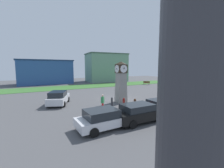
{
  "coord_description": "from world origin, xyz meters",
  "views": [
    {
      "loc": [
        -10.58,
        -17.91,
        4.47
      ],
      "look_at": [
        -0.25,
        1.25,
        2.0
      ],
      "focal_mm": 24.0,
      "sensor_mm": 36.0,
      "label": 1
    }
  ],
  "objects_px": {
    "bollard_far_row": "(135,103)",
    "bench": "(147,83)",
    "bollard_near_tower": "(112,102)",
    "pedestrian_near_bench": "(103,102)",
    "car_navy_sedan": "(104,119)",
    "car_silver_hatch": "(179,89)",
    "car_far_lot": "(59,98)",
    "car_by_building": "(162,107)",
    "bollard_end_row": "(148,104)",
    "clock_tower": "(121,82)",
    "car_near_tower": "(140,112)",
    "bollard_mid_row": "(124,103)",
    "street_lamp_near_road": "(205,70)"
  },
  "relations": [
    {
      "from": "car_far_lot",
      "to": "car_by_building",
      "type": "bearing_deg",
      "value": -47.26
    },
    {
      "from": "car_by_building",
      "to": "street_lamp_near_road",
      "type": "distance_m",
      "value": 20.17
    },
    {
      "from": "car_navy_sedan",
      "to": "car_silver_hatch",
      "type": "xyz_separation_m",
      "value": [
        17.35,
        7.12,
        0.06
      ]
    },
    {
      "from": "bollard_far_row",
      "to": "car_navy_sedan",
      "type": "bearing_deg",
      "value": -147.58
    },
    {
      "from": "car_far_lot",
      "to": "clock_tower",
      "type": "bearing_deg",
      "value": -19.06
    },
    {
      "from": "bollard_mid_row",
      "to": "bollard_near_tower",
      "type": "bearing_deg",
      "value": 126.72
    },
    {
      "from": "bollard_end_row",
      "to": "car_silver_hatch",
      "type": "bearing_deg",
      "value": 22.9
    },
    {
      "from": "car_near_tower",
      "to": "bench",
      "type": "height_order",
      "value": "car_near_tower"
    },
    {
      "from": "car_near_tower",
      "to": "street_lamp_near_road",
      "type": "height_order",
      "value": "street_lamp_near_road"
    },
    {
      "from": "bollard_end_row",
      "to": "bollard_far_row",
      "type": "bearing_deg",
      "value": 143.51
    },
    {
      "from": "clock_tower",
      "to": "bollard_near_tower",
      "type": "distance_m",
      "value": 3.17
    },
    {
      "from": "clock_tower",
      "to": "car_far_lot",
      "type": "height_order",
      "value": "clock_tower"
    },
    {
      "from": "car_silver_hatch",
      "to": "car_far_lot",
      "type": "bearing_deg",
      "value": 174.36
    },
    {
      "from": "bollard_near_tower",
      "to": "bench",
      "type": "bearing_deg",
      "value": 38.93
    },
    {
      "from": "bollard_far_row",
      "to": "car_silver_hatch",
      "type": "bearing_deg",
      "value": 17.28
    },
    {
      "from": "clock_tower",
      "to": "pedestrian_near_bench",
      "type": "xyz_separation_m",
      "value": [
        -3.7,
        -2.41,
        -1.64
      ]
    },
    {
      "from": "car_by_building",
      "to": "car_silver_hatch",
      "type": "distance_m",
      "value": 13.01
    },
    {
      "from": "bollard_end_row",
      "to": "bench",
      "type": "relative_size",
      "value": 0.64
    },
    {
      "from": "clock_tower",
      "to": "car_near_tower",
      "type": "bearing_deg",
      "value": -109.2
    },
    {
      "from": "bollard_mid_row",
      "to": "pedestrian_near_bench",
      "type": "height_order",
      "value": "pedestrian_near_bench"
    },
    {
      "from": "clock_tower",
      "to": "pedestrian_near_bench",
      "type": "height_order",
      "value": "clock_tower"
    },
    {
      "from": "pedestrian_near_bench",
      "to": "car_navy_sedan",
      "type": "bearing_deg",
      "value": -113.36
    },
    {
      "from": "bollard_near_tower",
      "to": "pedestrian_near_bench",
      "type": "height_order",
      "value": "pedestrian_near_bench"
    },
    {
      "from": "bollard_near_tower",
      "to": "bollard_mid_row",
      "type": "distance_m",
      "value": 1.45
    },
    {
      "from": "bollard_end_row",
      "to": "pedestrian_near_bench",
      "type": "xyz_separation_m",
      "value": [
        -4.71,
        1.57,
        0.47
      ]
    },
    {
      "from": "clock_tower",
      "to": "car_navy_sedan",
      "type": "distance_m",
      "value": 8.7
    },
    {
      "from": "bollard_far_row",
      "to": "bench",
      "type": "xyz_separation_m",
      "value": [
        15.79,
        16.11,
        -0.01
      ]
    },
    {
      "from": "car_navy_sedan",
      "to": "car_near_tower",
      "type": "relative_size",
      "value": 0.94
    },
    {
      "from": "car_by_building",
      "to": "bollard_end_row",
      "type": "bearing_deg",
      "value": 83.85
    },
    {
      "from": "clock_tower",
      "to": "car_navy_sedan",
      "type": "bearing_deg",
      "value": -130.01
    },
    {
      "from": "bollard_end_row",
      "to": "car_silver_hatch",
      "type": "distance_m",
      "value": 11.8
    },
    {
      "from": "car_by_building",
      "to": "car_far_lot",
      "type": "xyz_separation_m",
      "value": [
        -8.02,
        8.67,
        0.07
      ]
    },
    {
      "from": "car_far_lot",
      "to": "pedestrian_near_bench",
      "type": "relative_size",
      "value": 2.77
    },
    {
      "from": "car_navy_sedan",
      "to": "car_far_lot",
      "type": "bearing_deg",
      "value": 101.14
    },
    {
      "from": "bench",
      "to": "clock_tower",
      "type": "bearing_deg",
      "value": -140.32
    },
    {
      "from": "bollard_far_row",
      "to": "car_near_tower",
      "type": "relative_size",
      "value": 0.23
    },
    {
      "from": "bollard_far_row",
      "to": "car_by_building",
      "type": "distance_m",
      "value": 3.19
    },
    {
      "from": "car_near_tower",
      "to": "car_navy_sedan",
      "type": "bearing_deg",
      "value": 177.21
    },
    {
      "from": "bollard_mid_row",
      "to": "car_near_tower",
      "type": "bearing_deg",
      "value": -105.52
    },
    {
      "from": "bollard_mid_row",
      "to": "car_silver_hatch",
      "type": "distance_m",
      "value": 13.39
    },
    {
      "from": "bollard_far_row",
      "to": "car_far_lot",
      "type": "relative_size",
      "value": 0.23
    },
    {
      "from": "car_far_lot",
      "to": "car_silver_hatch",
      "type": "relative_size",
      "value": 1.05
    },
    {
      "from": "car_near_tower",
      "to": "bench",
      "type": "bearing_deg",
      "value": 47.55
    },
    {
      "from": "car_near_tower",
      "to": "street_lamp_near_road",
      "type": "bearing_deg",
      "value": 19.18
    },
    {
      "from": "clock_tower",
      "to": "street_lamp_near_road",
      "type": "distance_m",
      "value": 19.46
    },
    {
      "from": "bollard_far_row",
      "to": "car_far_lot",
      "type": "bearing_deg",
      "value": 141.6
    },
    {
      "from": "car_far_lot",
      "to": "street_lamp_near_road",
      "type": "distance_m",
      "value": 26.86
    },
    {
      "from": "clock_tower",
      "to": "bollard_far_row",
      "type": "relative_size",
      "value": 4.92
    },
    {
      "from": "clock_tower",
      "to": "bollard_far_row",
      "type": "distance_m",
      "value": 3.76
    },
    {
      "from": "bollard_mid_row",
      "to": "bollard_end_row",
      "type": "distance_m",
      "value": 2.65
    }
  ]
}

